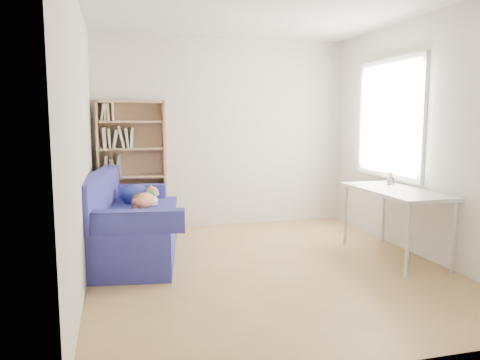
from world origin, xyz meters
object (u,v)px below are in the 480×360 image
bookshelf (132,173)px  pen_cup (391,180)px  desk (395,195)px  sofa (130,225)px

bookshelf → pen_cup: 3.23m
desk → pen_cup: size_ratio=8.50×
bookshelf → pen_cup: size_ratio=11.05×
bookshelf → desk: (2.68, -1.89, -0.11)m
desk → pen_cup: pen_cup is taller
sofa → desk: size_ratio=1.50×
bookshelf → pen_cup: bookshelf is taller
bookshelf → sofa: bearing=-94.0°
sofa → desk: bearing=-7.7°
desk → sofa: bearing=163.6°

